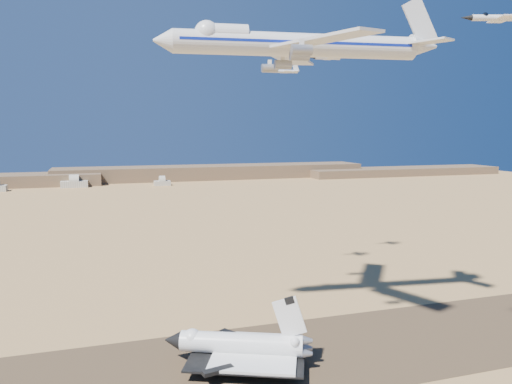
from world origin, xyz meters
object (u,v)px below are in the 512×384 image
object	(u,v)px
shuttle	(240,346)
crew_b	(264,373)
crew_c	(284,369)
chase_jet_d	(283,71)
crew_a	(270,366)
carrier_747	(289,45)
chase_jet_a	(497,18)
chase_jet_e	(327,58)

from	to	relation	value
shuttle	crew_b	size ratio (longest dim) A/B	26.76
shuttle	crew_c	distance (m)	13.73
crew_b	shuttle	bearing A→B (deg)	-13.56
crew_b	crew_c	size ratio (longest dim) A/B	0.84
crew_c	shuttle	bearing A→B (deg)	21.54
chase_jet_d	crew_a	bearing A→B (deg)	-107.16
crew_b	crew_c	distance (m)	5.97
crew_a	crew_c	distance (m)	4.31
shuttle	chase_jet_d	bearing A→B (deg)	84.31
carrier_747	crew_c	world-z (taller)	carrier_747
crew_c	chase_jet_d	size ratio (longest dim) A/B	0.13
crew_c	chase_jet_a	distance (m)	103.77
crew_c	chase_jet_a	world-z (taller)	chase_jet_a
chase_jet_d	chase_jet_e	bearing A→B (deg)	34.00
carrier_747	chase_jet_d	world-z (taller)	carrier_747
carrier_747	crew_c	distance (m)	93.16
shuttle	chase_jet_d	xyz separation A→B (m)	(37.56, 65.82, 83.96)
chase_jet_d	crew_c	bearing A→B (deg)	-104.19
crew_a	crew_c	world-z (taller)	crew_c
carrier_747	chase_jet_a	xyz separation A→B (m)	(35.46, -43.65, 1.07)
shuttle	chase_jet_e	distance (m)	137.45
crew_c	chase_jet_a	size ratio (longest dim) A/B	0.12
crew_a	chase_jet_a	world-z (taller)	chase_jet_a
carrier_747	crew_c	size ratio (longest dim) A/B	46.93
crew_c	chase_jet_e	bearing A→B (deg)	-62.14
crew_a	crew_b	bearing A→B (deg)	133.45
shuttle	crew_a	distance (m)	9.84
crew_c	chase_jet_e	size ratio (longest dim) A/B	0.13
shuttle	chase_jet_a	distance (m)	106.74
shuttle	crew_c	bearing A→B (deg)	-13.66
crew_a	crew_c	bearing A→B (deg)	-139.30
crew_b	chase_jet_d	world-z (taller)	chase_jet_d
shuttle	crew_a	bearing A→B (deg)	-11.25
chase_jet_d	chase_jet_e	distance (m)	30.63
chase_jet_d	chase_jet_e	xyz separation A→B (m)	(26.08, 13.79, 8.25)
carrier_747	crew_a	bearing A→B (deg)	-116.18
crew_a	chase_jet_d	distance (m)	117.46
shuttle	crew_c	world-z (taller)	shuttle
carrier_747	chase_jet_d	distance (m)	54.45
chase_jet_a	crew_a	bearing A→B (deg)	170.10
crew_a	chase_jet_a	distance (m)	105.91
chase_jet_a	crew_c	bearing A→B (deg)	171.45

